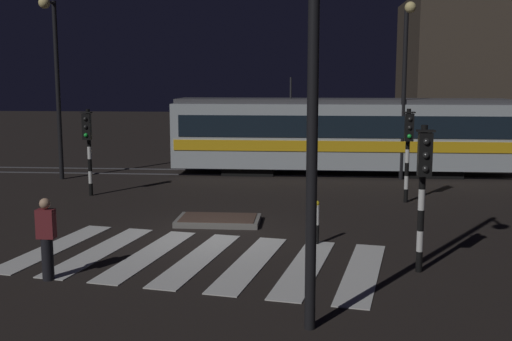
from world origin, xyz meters
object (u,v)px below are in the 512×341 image
object	(u,v)px
street_lamp_trackside_left	(54,67)
pedestrian_waiting_at_kerb	(47,238)
street_lamp_trackside_right	(406,69)
bollard_island_edge	(317,222)
street_lamp_near_kerb	(314,18)
traffic_light_corner_far_left	(88,139)
traffic_light_corner_far_right	(408,141)
traffic_light_corner_near_right	(423,177)
tram	(340,134)

from	to	relation	value
street_lamp_trackside_left	pedestrian_waiting_at_kerb	size ratio (longest dim) A/B	4.19
street_lamp_trackside_right	bollard_island_edge	bearing A→B (deg)	-109.55
street_lamp_near_kerb	pedestrian_waiting_at_kerb	world-z (taller)	street_lamp_near_kerb
traffic_light_corner_far_left	street_lamp_trackside_left	distance (m)	4.80
traffic_light_corner_far_right	street_lamp_trackside_left	size ratio (longest dim) A/B	0.43
traffic_light_corner_far_right	traffic_light_corner_far_left	bearing A→B (deg)	178.49
street_lamp_near_kerb	traffic_light_corner_far_right	bearing A→B (deg)	73.59
traffic_light_corner_far_right	traffic_light_corner_near_right	distance (m)	7.64
traffic_light_corner_far_left	street_lamp_trackside_right	distance (m)	12.48
traffic_light_corner_far_right	tram	world-z (taller)	tram
bollard_island_edge	street_lamp_trackside_left	bearing A→B (deg)	138.87
street_lamp_near_kerb	bollard_island_edge	bearing A→B (deg)	88.09
traffic_light_corner_far_right	pedestrian_waiting_at_kerb	distance (m)	12.26
street_lamp_trackside_right	pedestrian_waiting_at_kerb	bearing A→B (deg)	-124.43
street_lamp_trackside_right	traffic_light_corner_near_right	bearing A→B (deg)	-96.67
street_lamp_near_kerb	street_lamp_trackside_right	size ratio (longest dim) A/B	1.14
traffic_light_corner_far_right	street_lamp_trackside_left	distance (m)	14.04
street_lamp_trackside_right	traffic_light_corner_far_left	bearing A→B (deg)	-159.26
bollard_island_edge	tram	bearing A→B (deg)	84.33
street_lamp_trackside_right	tram	world-z (taller)	street_lamp_trackside_right
traffic_light_corner_far_left	tram	distance (m)	10.70
traffic_light_corner_far_right	pedestrian_waiting_at_kerb	world-z (taller)	traffic_light_corner_far_right
traffic_light_corner_far_right	street_lamp_trackside_right	size ratio (longest dim) A/B	0.45
traffic_light_corner_far_left	street_lamp_near_kerb	bearing A→B (deg)	-55.66
pedestrian_waiting_at_kerb	traffic_light_corner_far_right	bearing A→B (deg)	45.33
traffic_light_corner_far_right	pedestrian_waiting_at_kerb	bearing A→B (deg)	-134.67
street_lamp_near_kerb	pedestrian_waiting_at_kerb	xyz separation A→B (m)	(-5.35, 2.28, -4.12)
street_lamp_trackside_right	street_lamp_near_kerb	bearing A→B (deg)	-103.59
street_lamp_trackside_right	street_lamp_trackside_left	distance (m)	13.94
traffic_light_corner_far_right	traffic_light_corner_far_left	size ratio (longest dim) A/B	1.02
traffic_light_corner_near_right	traffic_light_corner_far_right	bearing A→B (deg)	83.32
traffic_light_corner_near_right	pedestrian_waiting_at_kerb	size ratio (longest dim) A/B	1.84
traffic_light_corner_near_right	tram	xyz separation A→B (m)	(-1.01, 13.64, -0.33)
traffic_light_corner_far_right	street_lamp_near_kerb	distance (m)	11.80
street_lamp_trackside_right	street_lamp_trackside_left	size ratio (longest dim) A/B	0.97
traffic_light_corner_near_right	bollard_island_edge	size ratio (longest dim) A/B	2.84
street_lamp_trackside_left	bollard_island_edge	distance (m)	14.26
pedestrian_waiting_at_kerb	street_lamp_trackside_right	bearing A→B (deg)	55.57
traffic_light_corner_far_right	street_lamp_near_kerb	bearing A→B (deg)	-106.41
traffic_light_corner_near_right	pedestrian_waiting_at_kerb	bearing A→B (deg)	-171.94
traffic_light_corner_far_right	tram	xyz separation A→B (m)	(-1.90, 6.06, -0.31)
street_lamp_trackside_right	tram	size ratio (longest dim) A/B	0.48
traffic_light_corner_near_right	street_lamp_trackside_right	bearing A→B (deg)	83.33
traffic_light_corner_far_left	pedestrian_waiting_at_kerb	world-z (taller)	traffic_light_corner_far_left
traffic_light_corner_far_right	street_lamp_near_kerb	world-z (taller)	street_lamp_near_kerb
pedestrian_waiting_at_kerb	tram	bearing A→B (deg)	65.62
street_lamp_trackside_left	street_lamp_trackside_right	bearing A→B (deg)	4.47
street_lamp_near_kerb	traffic_light_corner_near_right	bearing A→B (deg)	55.28
bollard_island_edge	street_lamp_near_kerb	bearing A→B (deg)	-91.91
bollard_island_edge	street_lamp_trackside_right	bearing A→B (deg)	70.45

